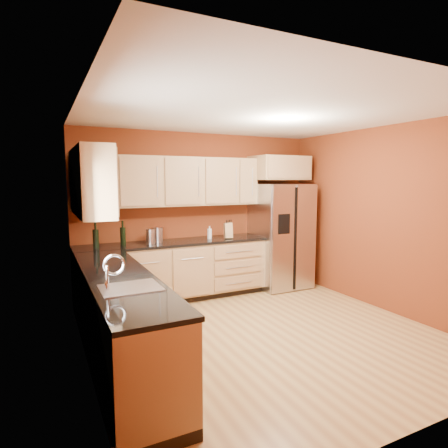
{
  "coord_description": "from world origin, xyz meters",
  "views": [
    {
      "loc": [
        -2.36,
        -3.67,
        1.85
      ],
      "look_at": [
        -0.1,
        0.9,
        1.25
      ],
      "focal_mm": 30.0,
      "sensor_mm": 36.0,
      "label": 1
    }
  ],
  "objects_px": {
    "refrigerator": "(280,236)",
    "soap_dispenser": "(210,232)",
    "knife_block": "(228,231)",
    "wine_bottle_a": "(96,235)",
    "canister_left": "(158,235)"
  },
  "relations": [
    {
      "from": "knife_block",
      "to": "wine_bottle_a",
      "type": "bearing_deg",
      "value": -166.38
    },
    {
      "from": "refrigerator",
      "to": "canister_left",
      "type": "height_order",
      "value": "refrigerator"
    },
    {
      "from": "refrigerator",
      "to": "soap_dispenser",
      "type": "xyz_separation_m",
      "value": [
        -1.31,
        0.06,
        0.13
      ]
    },
    {
      "from": "wine_bottle_a",
      "to": "soap_dispenser",
      "type": "height_order",
      "value": "wine_bottle_a"
    },
    {
      "from": "knife_block",
      "to": "soap_dispenser",
      "type": "relative_size",
      "value": 1.21
    },
    {
      "from": "refrigerator",
      "to": "canister_left",
      "type": "xyz_separation_m",
      "value": [
        -2.14,
        0.11,
        0.14
      ]
    },
    {
      "from": "refrigerator",
      "to": "soap_dispenser",
      "type": "bearing_deg",
      "value": 177.28
    },
    {
      "from": "wine_bottle_a",
      "to": "knife_block",
      "type": "relative_size",
      "value": 1.46
    },
    {
      "from": "refrigerator",
      "to": "canister_left",
      "type": "relative_size",
      "value": 8.09
    },
    {
      "from": "refrigerator",
      "to": "knife_block",
      "type": "xyz_separation_m",
      "value": [
        -1.02,
        -0.01,
        0.15
      ]
    },
    {
      "from": "canister_left",
      "to": "soap_dispenser",
      "type": "height_order",
      "value": "canister_left"
    },
    {
      "from": "refrigerator",
      "to": "soap_dispenser",
      "type": "height_order",
      "value": "refrigerator"
    },
    {
      "from": "refrigerator",
      "to": "knife_block",
      "type": "height_order",
      "value": "refrigerator"
    },
    {
      "from": "canister_left",
      "to": "wine_bottle_a",
      "type": "distance_m",
      "value": 0.92
    },
    {
      "from": "knife_block",
      "to": "soap_dispenser",
      "type": "distance_m",
      "value": 0.3
    }
  ]
}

